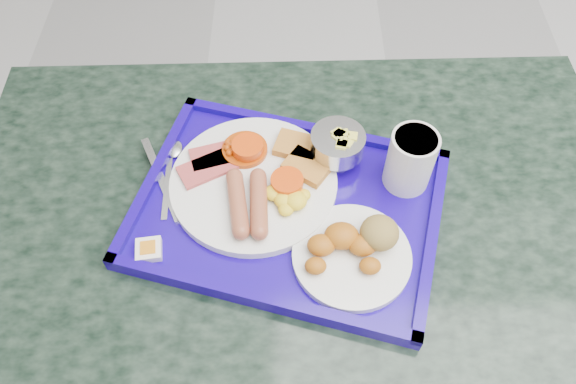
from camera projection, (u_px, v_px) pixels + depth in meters
The scene contains 9 objects.
table at pixel (298, 269), 1.04m from camera, with size 1.12×0.76×0.68m.
tray at pixel (288, 209), 0.89m from camera, with size 0.54×0.46×0.03m.
main_plate at pixel (258, 180), 0.90m from camera, with size 0.27×0.27×0.04m.
bread_plate at pixel (355, 248), 0.82m from camera, with size 0.18×0.18×0.06m.
fruit_bowl at pixel (338, 144), 0.91m from camera, with size 0.09×0.09×0.06m.
juice_cup at pixel (411, 159), 0.87m from camera, with size 0.07×0.07×0.10m.
spoon at pixel (173, 160), 0.94m from camera, with size 0.03×0.16×0.01m.
knife at pixel (161, 178), 0.92m from camera, with size 0.01×0.18×0.00m, color #BABBBD.
jam_packet at pixel (149, 250), 0.83m from camera, with size 0.04×0.04×0.02m.
Camera 1 is at (-1.03, -0.10, 1.44)m, focal length 35.00 mm.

